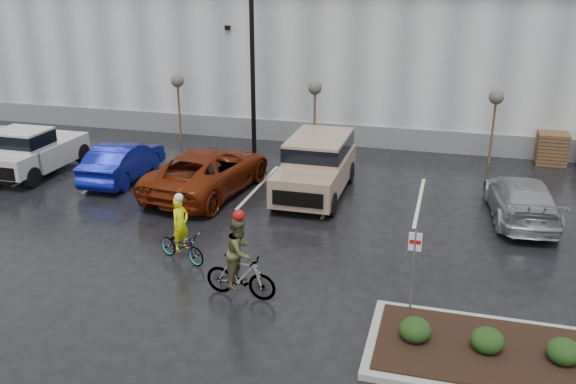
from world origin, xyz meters
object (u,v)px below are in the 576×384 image
(car_blue, at_px, (123,161))
(sapling_east, at_px, (496,101))
(fire_lane_sign, at_px, (413,263))
(pallet_stack_a, at_px, (552,148))
(cyclist_olive, at_px, (240,266))
(sapling_mid, at_px, (315,92))
(car_red, at_px, (208,171))
(car_far_silver, at_px, (522,199))
(lamppost, at_px, (252,22))
(suv_tan, at_px, (315,168))
(sapling_west, at_px, (178,85))
(pickup_white, at_px, (39,148))
(cyclist_hivis, at_px, (181,240))

(car_blue, bearing_deg, sapling_east, -160.44)
(fire_lane_sign, bearing_deg, pallet_stack_a, 71.19)
(pallet_stack_a, bearing_deg, cyclist_olive, -122.46)
(sapling_mid, height_order, car_red, sapling_mid)
(fire_lane_sign, xyz_separation_m, car_red, (-7.86, 6.73, -0.58))
(car_far_silver, bearing_deg, car_red, -3.24)
(lamppost, xyz_separation_m, sapling_east, (10.00, 1.00, -2.96))
(suv_tan, bearing_deg, fire_lane_sign, -61.63)
(sapling_east, distance_m, fire_lane_sign, 13.06)
(lamppost, distance_m, pallet_stack_a, 13.61)
(pallet_stack_a, distance_m, car_blue, 17.62)
(sapling_west, xyz_separation_m, suv_tan, (7.77, -5.33, -1.70))
(car_blue, bearing_deg, car_red, 170.05)
(sapling_mid, distance_m, sapling_east, 7.50)
(sapling_east, distance_m, cyclist_olive, 14.57)
(pickup_white, relative_size, cyclist_olive, 2.22)
(car_blue, bearing_deg, suv_tan, 179.45)
(pallet_stack_a, bearing_deg, suv_tan, -144.06)
(sapling_east, bearing_deg, sapling_west, 180.00)
(car_blue, height_order, cyclist_hivis, cyclist_hivis)
(sapling_west, relative_size, sapling_east, 1.00)
(sapling_east, height_order, cyclist_olive, sapling_east)
(sapling_east, distance_m, pickup_white, 18.52)
(pickup_white, distance_m, car_blue, 3.73)
(suv_tan, bearing_deg, lamppost, 131.01)
(sapling_east, relative_size, pallet_stack_a, 2.37)
(car_red, bearing_deg, cyclist_hivis, 111.70)
(car_red, height_order, suv_tan, suv_tan)
(cyclist_hivis, relative_size, cyclist_olive, 0.86)
(suv_tan, relative_size, cyclist_olive, 2.17)
(lamppost, distance_m, car_red, 7.03)
(car_blue, relative_size, car_far_silver, 0.93)
(pallet_stack_a, bearing_deg, car_red, -150.61)
(car_red, height_order, car_far_silver, car_red)
(pickup_white, bearing_deg, sapling_mid, 29.06)
(lamppost, distance_m, sapling_west, 5.07)
(suv_tan, bearing_deg, car_red, -169.00)
(sapling_west, distance_m, car_far_silver, 15.98)
(suv_tan, bearing_deg, pallet_stack_a, 35.94)
(pallet_stack_a, xyz_separation_m, pickup_white, (-20.07, -6.60, 0.30))
(lamppost, height_order, pickup_white, lamppost)
(car_far_silver, distance_m, cyclist_hivis, 11.07)
(sapling_east, bearing_deg, lamppost, -174.29)
(sapling_west, distance_m, car_blue, 5.92)
(lamppost, distance_m, sapling_mid, 4.00)
(suv_tan, bearing_deg, pickup_white, -178.66)
(sapling_east, height_order, car_red, sapling_east)
(lamppost, bearing_deg, sapling_mid, 21.80)
(car_blue, distance_m, car_red, 3.82)
(cyclist_hivis, bearing_deg, sapling_mid, 15.62)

